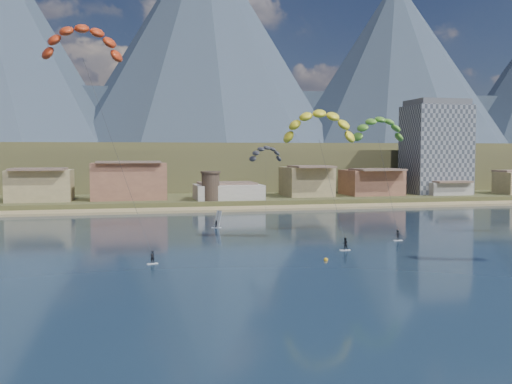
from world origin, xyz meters
TOP-DOWN VIEW (x-y plane):
  - ground at (0.00, 0.00)m, footprint 2400.00×2400.00m
  - beach at (0.00, 106.00)m, footprint 2200.00×12.00m
  - land at (0.00, 560.00)m, footprint 2200.00×900.00m
  - foothills at (22.39, 232.47)m, footprint 940.00×210.00m
  - mountain_ridge at (-14.60, 823.65)m, footprint 2060.00×480.00m
  - town at (-40.00, 122.00)m, footprint 400.00×24.00m
  - apartment_tower at (85.00, 128.00)m, footprint 20.00×16.00m
  - watchtower at (5.00, 114.00)m, footprint 5.82×5.82m
  - kitesurfer_red at (-25.22, 45.35)m, footprint 17.30×17.47m
  - kitesurfer_yellow at (15.00, 47.17)m, footprint 14.35×16.05m
  - kitesurfer_green at (29.73, 54.25)m, footprint 11.03×13.21m
  - distant_kite_dark at (12.10, 75.44)m, footprint 8.55×6.40m
  - windsurfer at (-0.20, 68.63)m, footprint 2.13×2.35m
  - buoy at (9.68, 28.28)m, footprint 0.62×0.62m

SIDE VIEW (x-z plane):
  - ground at x=0.00m, z-range 0.00..0.00m
  - land at x=0.00m, z-range -2.00..2.00m
  - buoy at x=9.68m, z-range -0.20..0.42m
  - beach at x=0.00m, z-range -0.20..0.70m
  - windsurfer at x=-0.20m, z-range -0.67..2.99m
  - watchtower at x=5.00m, z-range 2.07..10.67m
  - town at x=-40.00m, z-range 2.00..14.00m
  - foothills at x=22.39m, z-range 0.08..18.08m
  - distant_kite_dark at x=12.10m, z-range 6.77..25.73m
  - apartment_tower at x=85.00m, z-range 1.82..33.82m
  - kitesurfer_green at x=29.73m, z-range 8.97..33.15m
  - kitesurfer_yellow at x=15.00m, z-range 8.82..34.03m
  - kitesurfer_red at x=-25.22m, z-range 14.79..53.27m
  - mountain_ridge at x=-14.60m, z-range -49.69..350.31m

